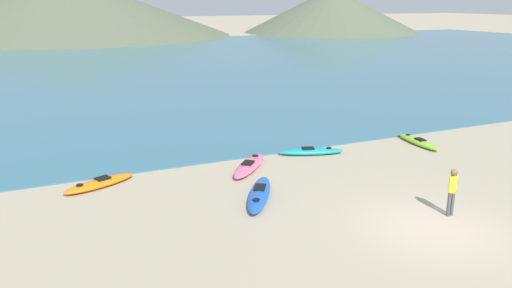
{
  "coord_description": "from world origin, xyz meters",
  "views": [
    {
      "loc": [
        -10.47,
        -10.09,
        6.53
      ],
      "look_at": [
        -1.71,
        8.86,
        0.5
      ],
      "focal_mm": 35.0,
      "sensor_mm": 36.0,
      "label": 1
    }
  ],
  "objects_px": {
    "kayak_on_sand_4": "(418,142)",
    "person_near_foreground": "(452,189)",
    "kayak_on_sand_3": "(259,194)",
    "kayak_on_sand_2": "(311,151)",
    "kayak_on_sand_1": "(100,183)",
    "kayak_on_sand_0": "(249,165)"
  },
  "relations": [
    {
      "from": "kayak_on_sand_4",
      "to": "person_near_foreground",
      "type": "distance_m",
      "value": 8.22
    },
    {
      "from": "kayak_on_sand_3",
      "to": "kayak_on_sand_4",
      "type": "height_order",
      "value": "kayak_on_sand_3"
    },
    {
      "from": "kayak_on_sand_2",
      "to": "person_near_foreground",
      "type": "height_order",
      "value": "person_near_foreground"
    },
    {
      "from": "kayak_on_sand_4",
      "to": "person_near_foreground",
      "type": "relative_size",
      "value": 1.89
    },
    {
      "from": "kayak_on_sand_1",
      "to": "kayak_on_sand_3",
      "type": "relative_size",
      "value": 0.89
    },
    {
      "from": "kayak_on_sand_3",
      "to": "person_near_foreground",
      "type": "xyz_separation_m",
      "value": [
        4.85,
        -3.78,
        0.72
      ]
    },
    {
      "from": "kayak_on_sand_2",
      "to": "person_near_foreground",
      "type": "distance_m",
      "value": 7.47
    },
    {
      "from": "kayak_on_sand_0",
      "to": "kayak_on_sand_3",
      "type": "distance_m",
      "value": 3.13
    },
    {
      "from": "kayak_on_sand_1",
      "to": "kayak_on_sand_4",
      "type": "height_order",
      "value": "kayak_on_sand_1"
    },
    {
      "from": "person_near_foreground",
      "to": "kayak_on_sand_3",
      "type": "bearing_deg",
      "value": 142.03
    },
    {
      "from": "kayak_on_sand_2",
      "to": "kayak_on_sand_3",
      "type": "bearing_deg",
      "value": -139.3
    },
    {
      "from": "kayak_on_sand_0",
      "to": "kayak_on_sand_2",
      "type": "distance_m",
      "value": 3.33
    },
    {
      "from": "kayak_on_sand_2",
      "to": "person_near_foreground",
      "type": "xyz_separation_m",
      "value": [
        0.63,
        -7.4,
        0.74
      ]
    },
    {
      "from": "kayak_on_sand_3",
      "to": "person_near_foreground",
      "type": "distance_m",
      "value": 6.19
    },
    {
      "from": "kayak_on_sand_2",
      "to": "person_near_foreground",
      "type": "relative_size",
      "value": 1.9
    },
    {
      "from": "kayak_on_sand_2",
      "to": "kayak_on_sand_0",
      "type": "bearing_deg",
      "value": -168.88
    },
    {
      "from": "kayak_on_sand_3",
      "to": "kayak_on_sand_4",
      "type": "relative_size",
      "value": 1.09
    },
    {
      "from": "kayak_on_sand_0",
      "to": "kayak_on_sand_3",
      "type": "xyz_separation_m",
      "value": [
        -0.94,
        -2.98,
        0.02
      ]
    },
    {
      "from": "kayak_on_sand_0",
      "to": "person_near_foreground",
      "type": "relative_size",
      "value": 1.87
    },
    {
      "from": "kayak_on_sand_0",
      "to": "kayak_on_sand_1",
      "type": "bearing_deg",
      "value": 175.43
    },
    {
      "from": "kayak_on_sand_1",
      "to": "kayak_on_sand_4",
      "type": "distance_m",
      "value": 14.41
    },
    {
      "from": "kayak_on_sand_3",
      "to": "kayak_on_sand_4",
      "type": "bearing_deg",
      "value": 16.69
    }
  ]
}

